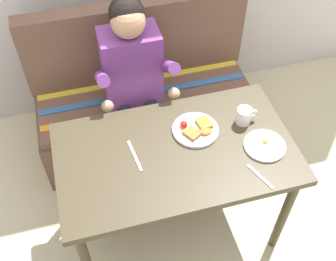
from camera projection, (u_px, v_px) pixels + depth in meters
name	position (u px, v px, depth m)	size (l,w,h in m)	color
ground_plane	(174.00, 223.00, 2.61)	(8.00, 8.00, 0.00)	beige
table	(176.00, 161.00, 2.13)	(1.20, 0.70, 0.73)	#3A3221
couch	(145.00, 103.00, 2.85)	(1.44, 0.56, 1.00)	brown
person	(134.00, 77.00, 2.42)	(0.45, 0.61, 1.21)	#733885
plate_breakfast	(196.00, 129.00, 2.14)	(0.24, 0.24, 0.05)	white
plate_eggs	(265.00, 145.00, 2.08)	(0.21, 0.21, 0.04)	white
coffee_mug	(244.00, 116.00, 2.16)	(0.12, 0.08, 0.09)	white
fork	(260.00, 177.00, 1.96)	(0.01, 0.17, 0.01)	silver
knife	(135.00, 156.00, 2.04)	(0.01, 0.20, 0.01)	silver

